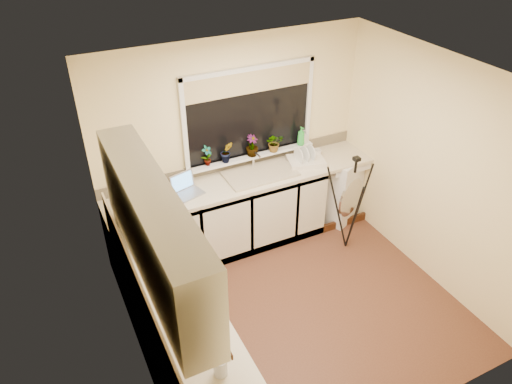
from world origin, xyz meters
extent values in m
plane|color=brown|center=(0.00, 0.00, 0.00)|extent=(3.20, 3.20, 0.00)
plane|color=white|center=(0.00, 0.00, 2.45)|extent=(3.20, 3.20, 0.00)
plane|color=#FDE6A8|center=(0.00, 1.50, 1.23)|extent=(3.20, 0.00, 3.20)
plane|color=#FDE6A8|center=(0.00, -1.50, 1.23)|extent=(3.20, 0.00, 3.20)
plane|color=#FDE6A8|center=(-1.60, 0.00, 1.23)|extent=(0.00, 3.00, 3.00)
plane|color=#FDE6A8|center=(1.60, 0.00, 1.23)|extent=(0.00, 3.00, 3.00)
cube|color=silver|center=(-0.33, 1.20, 0.43)|extent=(2.55, 0.60, 0.86)
cube|color=silver|center=(-1.30, -0.30, 0.43)|extent=(0.54, 2.40, 0.86)
cube|color=beige|center=(0.00, 1.20, 0.88)|extent=(3.20, 0.60, 0.04)
cube|color=beige|center=(-1.30, -0.30, 0.88)|extent=(0.60, 2.40, 0.04)
cube|color=silver|center=(-1.44, -0.45, 1.80)|extent=(0.28, 1.90, 0.70)
cube|color=beige|center=(-1.59, -0.30, 1.12)|extent=(0.02, 2.40, 0.45)
cube|color=beige|center=(0.00, 1.49, 0.97)|extent=(3.20, 0.02, 0.14)
cube|color=black|center=(0.20, 1.49, 1.55)|extent=(1.50, 0.02, 1.00)
cube|color=tan|center=(0.20, 1.46, 1.92)|extent=(1.50, 0.02, 0.25)
cube|color=white|center=(0.20, 1.43, 1.04)|extent=(1.60, 0.14, 0.03)
cube|color=tan|center=(0.20, 1.20, 0.91)|extent=(0.82, 0.46, 0.03)
cylinder|color=silver|center=(0.20, 1.38, 1.02)|extent=(0.03, 0.03, 0.24)
cube|color=white|center=(1.33, 1.24, 0.44)|extent=(0.81, 0.80, 0.88)
cube|color=gray|center=(-0.67, 1.17, 0.91)|extent=(0.34, 0.28, 0.02)
cube|color=#5DAAFF|center=(-0.71, 1.29, 1.02)|extent=(0.29, 0.12, 0.20)
cylinder|color=silver|center=(-1.26, 0.43, 1.02)|extent=(0.18, 0.18, 0.23)
cube|color=silver|center=(0.81, 1.19, 0.93)|extent=(0.50, 0.42, 0.06)
cylinder|color=silver|center=(-1.25, -1.07, 0.97)|extent=(0.10, 0.10, 0.14)
cylinder|color=white|center=(-1.35, -0.56, 0.96)|extent=(0.09, 0.09, 0.12)
imported|color=white|center=(-1.26, 0.77, 1.05)|extent=(0.50, 0.63, 0.30)
imported|color=#999999|center=(-0.35, 1.43, 1.17)|extent=(0.15, 0.13, 0.24)
imported|color=#999999|center=(-0.12, 1.40, 1.18)|extent=(0.16, 0.14, 0.26)
imported|color=#999999|center=(0.20, 1.41, 1.18)|extent=(0.19, 0.19, 0.26)
imported|color=#999999|center=(0.49, 1.39, 1.16)|extent=(0.24, 0.22, 0.22)
imported|color=green|center=(0.85, 1.39, 1.17)|extent=(0.11, 0.11, 0.24)
imported|color=#999999|center=(0.90, 1.42, 1.14)|extent=(0.10, 0.10, 0.18)
imported|color=white|center=(1.00, 1.27, 0.95)|extent=(0.13, 0.13, 0.10)
imported|color=beige|center=(-1.31, -0.64, 0.95)|extent=(0.13, 0.13, 0.10)
camera|label=1|loc=(-1.97, -3.09, 3.79)|focal=34.08mm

